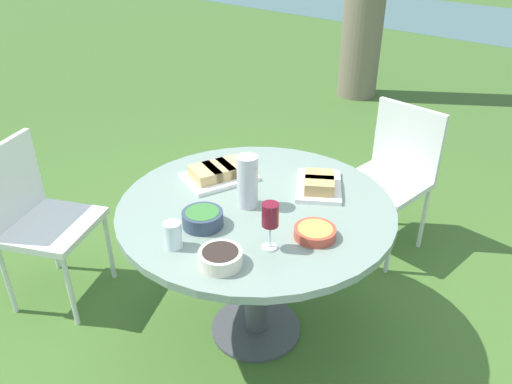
% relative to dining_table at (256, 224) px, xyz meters
% --- Properties ---
extents(ground_plane, '(40.00, 40.00, 0.00)m').
position_rel_dining_table_xyz_m(ground_plane, '(0.00, 0.00, -0.64)').
color(ground_plane, '#446B2B').
extents(dining_table, '(1.22, 1.22, 0.75)m').
position_rel_dining_table_xyz_m(dining_table, '(0.00, 0.00, 0.00)').
color(dining_table, '#4C4C51').
rests_on(dining_table, ground_plane).
extents(chair_near_left, '(0.58, 0.58, 0.89)m').
position_rel_dining_table_xyz_m(chair_near_left, '(-1.04, -0.54, -0.12)').
color(chair_near_left, silver).
rests_on(chair_near_left, ground_plane).
extents(chair_far_back, '(0.47, 0.45, 0.89)m').
position_rel_dining_table_xyz_m(chair_far_back, '(0.09, 1.14, -0.12)').
color(chair_far_back, silver).
rests_on(chair_far_back, ground_plane).
extents(water_pitcher, '(0.10, 0.09, 0.24)m').
position_rel_dining_table_xyz_m(water_pitcher, '(-0.02, -0.03, 0.23)').
color(water_pitcher, silver).
rests_on(water_pitcher, dining_table).
extents(wine_glass, '(0.06, 0.06, 0.20)m').
position_rel_dining_table_xyz_m(wine_glass, '(0.26, -0.21, 0.25)').
color(wine_glass, silver).
rests_on(wine_glass, dining_table).
extents(platter_bread_main, '(0.33, 0.38, 0.07)m').
position_rel_dining_table_xyz_m(platter_bread_main, '(-0.29, 0.06, 0.14)').
color(platter_bread_main, white).
rests_on(platter_bread_main, dining_table).
extents(platter_charcuterie, '(0.34, 0.37, 0.08)m').
position_rel_dining_table_xyz_m(platter_charcuterie, '(0.13, 0.29, 0.14)').
color(platter_charcuterie, white).
rests_on(platter_charcuterie, dining_table).
extents(bowl_fries, '(0.17, 0.17, 0.04)m').
position_rel_dining_table_xyz_m(bowl_fries, '(0.34, -0.03, 0.13)').
color(bowl_fries, '#B74733').
rests_on(bowl_fries, dining_table).
extents(bowl_salad, '(0.17, 0.17, 0.07)m').
position_rel_dining_table_xyz_m(bowl_salad, '(-0.05, -0.27, 0.14)').
color(bowl_salad, '#334256').
rests_on(bowl_salad, dining_table).
extents(bowl_olives, '(0.16, 0.16, 0.06)m').
position_rel_dining_table_xyz_m(bowl_olives, '(0.19, -0.41, 0.14)').
color(bowl_olives, beige).
rests_on(bowl_olives, dining_table).
extents(cup_water_near, '(0.07, 0.07, 0.11)m').
position_rel_dining_table_xyz_m(cup_water_near, '(-0.02, -0.45, 0.16)').
color(cup_water_near, silver).
rests_on(cup_water_near, dining_table).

